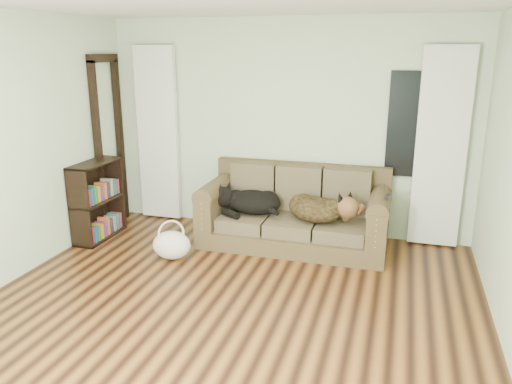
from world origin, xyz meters
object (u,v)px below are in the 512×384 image
(bookshelf, at_px, (97,198))
(tote_bag, at_px, (172,245))
(sofa, at_px, (294,208))
(dog_shepherd, at_px, (318,209))
(dog_black_lab, at_px, (250,202))

(bookshelf, bearing_deg, tote_bag, -11.06)
(bookshelf, bearing_deg, sofa, 16.49)
(sofa, relative_size, dog_shepherd, 3.12)
(dog_shepherd, relative_size, bookshelf, 0.73)
(dog_shepherd, distance_m, tote_bag, 1.68)
(dog_black_lab, height_order, tote_bag, dog_black_lab)
(sofa, relative_size, tote_bag, 4.97)
(sofa, relative_size, bookshelf, 2.26)
(dog_shepherd, bearing_deg, bookshelf, 36.72)
(sofa, xyz_separation_m, dog_black_lab, (-0.53, -0.02, 0.03))
(sofa, distance_m, dog_shepherd, 0.31)
(dog_black_lab, xyz_separation_m, tote_bag, (-0.67, -0.76, -0.32))
(dog_shepherd, xyz_separation_m, bookshelf, (-2.62, -0.37, 0.01))
(sofa, distance_m, bookshelf, 2.37)
(dog_black_lab, relative_size, dog_shepherd, 0.97)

